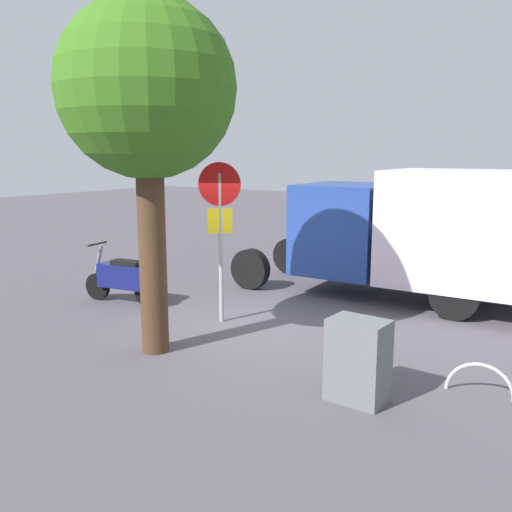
% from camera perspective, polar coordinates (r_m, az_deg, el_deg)
% --- Properties ---
extents(ground_plane, '(60.00, 60.00, 0.00)m').
position_cam_1_polar(ground_plane, '(9.92, -0.09, -7.13)').
color(ground_plane, '#4E4952').
extents(box_truck_near, '(7.31, 2.38, 2.68)m').
position_cam_1_polar(box_truck_near, '(11.62, 18.17, 2.68)').
color(box_truck_near, black).
rests_on(box_truck_near, ground).
extents(motorcycle, '(1.80, 0.61, 1.20)m').
position_cam_1_polar(motorcycle, '(11.53, -13.52, -2.22)').
color(motorcycle, black).
rests_on(motorcycle, ground).
extents(stop_sign, '(0.71, 0.33, 2.86)m').
position_cam_1_polar(stop_sign, '(9.76, -3.71, 3.99)').
color(stop_sign, '#9E9EA3').
rests_on(stop_sign, ground).
extents(street_tree, '(2.58, 2.58, 5.21)m').
position_cam_1_polar(street_tree, '(8.35, -11.15, 16.09)').
color(street_tree, '#47301E').
rests_on(street_tree, ground).
extents(utility_cabinet, '(0.73, 0.52, 1.04)m').
position_cam_1_polar(utility_cabinet, '(7.01, 10.43, -10.51)').
color(utility_cabinet, slate).
rests_on(utility_cabinet, ground).
extents(bike_rack_hoop, '(0.85, 0.14, 0.85)m').
position_cam_1_polar(bike_rack_hoop, '(7.77, 21.94, -13.08)').
color(bike_rack_hoop, '#B7B7BC').
rests_on(bike_rack_hoop, ground).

